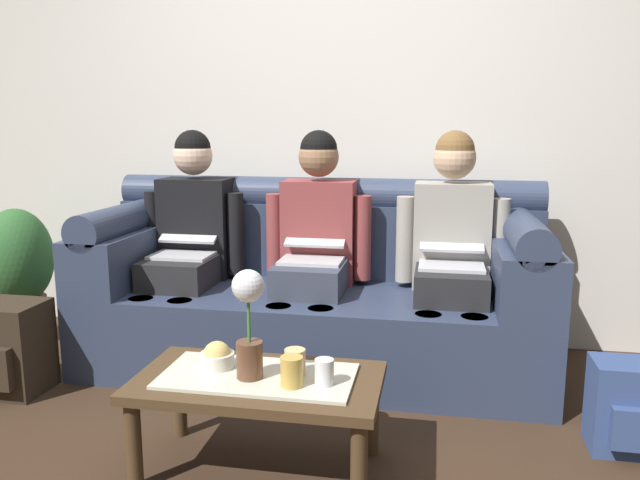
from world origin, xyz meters
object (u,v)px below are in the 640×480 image
(couch, at_px, (316,295))
(flower_vase, at_px, (249,319))
(person_middle, at_px, (315,241))
(cup_far_center, at_px, (295,362))
(coffee_table, at_px, (258,390))
(person_right, at_px, (452,246))
(snack_bowl, at_px, (217,357))
(potted_plant, at_px, (18,269))
(backpack_left, at_px, (11,349))
(backpack_right, at_px, (636,409))
(person_left, at_px, (189,237))
(cup_near_left, at_px, (292,371))
(cup_near_right, at_px, (324,372))

(couch, height_order, flower_vase, couch)
(person_middle, bearing_deg, cup_far_center, -82.81)
(coffee_table, bearing_deg, person_middle, 90.00)
(person_right, bearing_deg, snack_bowl, -129.71)
(person_right, bearing_deg, potted_plant, 179.36)
(flower_vase, relative_size, backpack_left, 0.90)
(coffee_table, distance_m, backpack_right, 1.45)
(potted_plant, bearing_deg, couch, -0.77)
(person_right, bearing_deg, person_left, 180.00)
(person_left, bearing_deg, backpack_left, -135.83)
(snack_bowl, relative_size, cup_near_left, 1.21)
(person_left, distance_m, snack_bowl, 1.18)
(person_left, height_order, snack_bowl, person_left)
(snack_bowl, distance_m, backpack_left, 1.25)
(snack_bowl, bearing_deg, backpack_left, 161.10)
(couch, distance_m, cup_near_left, 1.16)
(person_middle, relative_size, potted_plant, 1.57)
(couch, bearing_deg, cup_near_right, -77.37)
(person_middle, bearing_deg, cup_near_left, -82.88)
(cup_far_center, bearing_deg, person_right, 62.02)
(cup_far_center, distance_m, backpack_right, 1.33)
(couch, relative_size, potted_plant, 2.97)
(cup_near_right, xyz_separation_m, cup_far_center, (-0.12, 0.06, 0.00))
(backpack_left, bearing_deg, cup_near_left, -19.18)
(person_middle, relative_size, backpack_right, 3.43)
(cup_near_left, height_order, cup_near_right, cup_near_left)
(flower_vase, bearing_deg, cup_near_left, -15.46)
(person_left, relative_size, person_middle, 1.00)
(cup_near_right, distance_m, potted_plant, 2.30)
(person_right, relative_size, cup_far_center, 12.83)
(person_right, height_order, cup_far_center, person_right)
(snack_bowl, relative_size, backpack_left, 0.29)
(person_middle, bearing_deg, couch, 90.00)
(cup_near_right, xyz_separation_m, potted_plant, (-2.00, 1.14, 0.02))
(person_left, bearing_deg, cup_near_left, -53.98)
(coffee_table, height_order, cup_near_right, cup_near_right)
(couch, distance_m, person_left, 0.75)
(person_right, bearing_deg, coffee_table, -122.79)
(person_right, relative_size, potted_plant, 1.57)
(couch, height_order, potted_plant, couch)
(cup_near_right, relative_size, backpack_left, 0.21)
(person_left, distance_m, potted_plant, 1.09)
(person_middle, bearing_deg, backpack_left, -154.79)
(backpack_right, bearing_deg, cup_near_right, -159.06)
(cup_near_left, height_order, backpack_left, cup_near_left)
(cup_far_center, bearing_deg, cup_near_right, -28.11)
(person_right, height_order, backpack_left, person_right)
(person_middle, xyz_separation_m, flower_vase, (-0.02, -1.10, -0.07))
(cup_near_left, bearing_deg, person_right, 64.48)
(person_middle, distance_m, cup_near_left, 1.18)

